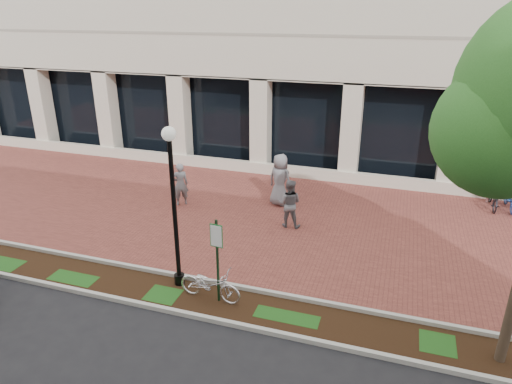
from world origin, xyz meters
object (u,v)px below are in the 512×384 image
(pedestrian_mid, at_px, (289,203))
(pedestrian_right, at_px, (280,180))
(lamppost, at_px, (174,200))
(bollard, at_px, (489,192))
(parking_sign, at_px, (217,251))
(locked_bicycle, at_px, (210,284))
(pedestrian_left, at_px, (180,184))

(pedestrian_mid, distance_m, pedestrian_right, 1.89)
(lamppost, xyz_separation_m, bollard, (8.77, 8.77, -2.04))
(parking_sign, relative_size, pedestrian_right, 1.15)
(locked_bicycle, relative_size, pedestrian_mid, 1.01)
(lamppost, xyz_separation_m, pedestrian_mid, (1.96, 4.39, -1.64))
(parking_sign, relative_size, bollard, 2.63)
(pedestrian_left, height_order, pedestrian_mid, pedestrian_mid)
(pedestrian_mid, bearing_deg, bollard, -150.25)
(lamppost, bearing_deg, pedestrian_mid, 65.99)
(parking_sign, height_order, lamppost, lamppost)
(locked_bicycle, height_order, pedestrian_left, pedestrian_left)
(lamppost, distance_m, locked_bicycle, 2.34)
(locked_bicycle, distance_m, pedestrian_right, 6.51)
(lamppost, bearing_deg, bollard, 44.99)
(lamppost, distance_m, pedestrian_mid, 5.08)
(parking_sign, distance_m, pedestrian_mid, 4.88)
(pedestrian_mid, xyz_separation_m, pedestrian_right, (-0.79, 1.71, 0.16))
(pedestrian_left, relative_size, pedestrian_mid, 0.98)
(locked_bicycle, height_order, bollard, locked_bicycle)
(locked_bicycle, relative_size, pedestrian_right, 0.85)
(lamppost, height_order, locked_bicycle, lamppost)
(parking_sign, height_order, bollard, parking_sign)
(lamppost, bearing_deg, pedestrian_left, 116.16)
(pedestrian_left, bearing_deg, parking_sign, 88.26)
(parking_sign, height_order, pedestrian_right, parking_sign)
(pedestrian_left, distance_m, bollard, 11.84)
(parking_sign, bearing_deg, bollard, 56.11)
(parking_sign, relative_size, pedestrian_left, 1.39)
(pedestrian_right, bearing_deg, lamppost, 97.53)
(locked_bicycle, xyz_separation_m, pedestrian_right, (0.08, 6.48, 0.56))
(lamppost, height_order, pedestrian_left, lamppost)
(pedestrian_mid, distance_m, bollard, 8.11)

